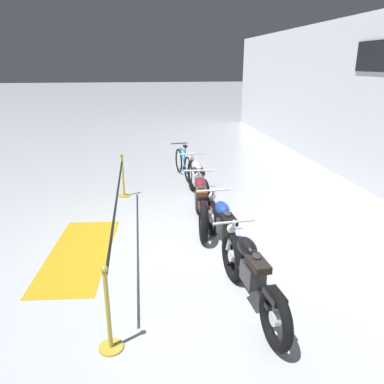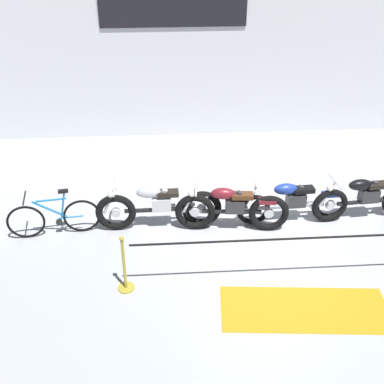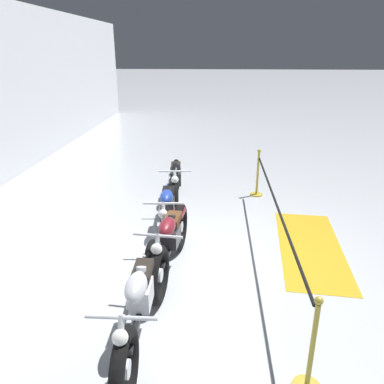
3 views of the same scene
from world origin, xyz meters
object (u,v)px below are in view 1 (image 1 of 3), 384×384
Objects in this scene: motorcycle_maroon_1 at (201,203)px; stanchion_far_left at (120,190)px; floor_banner at (79,253)px; motorcycle_black_3 at (251,276)px; bicycle at (183,164)px; stanchion_mid_left at (109,322)px; motorcycle_silver_0 at (198,181)px; motorcycle_blue_2 at (225,229)px.

stanchion_far_left is at bearing -107.14° from motorcycle_maroon_1.
floor_banner is at bearing -26.48° from stanchion_far_left.
motorcycle_maroon_1 is 0.99× the size of motorcycle_black_3.
stanchion_mid_left reaches higher than bicycle.
motorcycle_black_3 is 2.07× the size of stanchion_mid_left.
motorcycle_black_3 is 6.01m from bicycle.
motorcycle_black_3 is at bearing 4.47° from motorcycle_maroon_1.
stanchion_mid_left is (0.53, -1.76, -0.11)m from motorcycle_black_3.
motorcycle_silver_0 is 4.89m from stanchion_mid_left.
stanchion_mid_left reaches higher than motorcycle_black_3.
stanchion_mid_left is at bearing 0.00° from stanchion_far_left.
floor_banner is (4.19, -2.27, -0.37)m from bicycle.
stanchion_mid_left is at bearing -41.43° from motorcycle_blue_2.
motorcycle_maroon_1 is (1.38, -0.16, 0.00)m from motorcycle_silver_0.
bicycle is at bearing 150.69° from stanchion_far_left.
motorcycle_maroon_1 reaches higher than floor_banner.
bicycle is (-1.95, -0.10, -0.09)m from motorcycle_silver_0.
motorcycle_silver_0 is at bearing 159.59° from stanchion_mid_left.
motorcycle_black_3 is at bearing 1.47° from bicycle.
motorcycle_maroon_1 is at bearing -6.46° from motorcycle_silver_0.
bicycle is 4.78m from floor_banner.
motorcycle_black_3 is 1.28× the size of bicycle.
bicycle is at bearing -178.53° from motorcycle_black_3.
motorcycle_silver_0 is at bearing 173.54° from motorcycle_maroon_1.
stanchion_mid_left is 0.40× the size of floor_banner.
motorcycle_maroon_1 is at bearing 154.19° from stanchion_mid_left.
motorcycle_blue_2 reaches higher than floor_banner.
stanchion_far_left is 4.90× the size of stanchion_mid_left.
motorcycle_black_3 is 3.06m from floor_banner.
bicycle is at bearing 179.06° from motorcycle_maroon_1.
stanchion_far_left is at bearing 158.49° from floor_banner.
stanchion_far_left is at bearing -29.31° from bicycle.
floor_banner is (-0.36, -2.41, -0.45)m from motorcycle_blue_2.
bicycle is at bearing -178.20° from motorcycle_blue_2.
motorcycle_blue_2 is at bearing 45.77° from stanchion_far_left.
stanchion_far_left is (-0.48, -1.55, 0.18)m from motorcycle_maroon_1.
floor_banner is at bearing -98.47° from motorcycle_blue_2.
stanchion_far_left is at bearing 180.00° from stanchion_mid_left.
bicycle is at bearing 156.55° from floor_banner.
stanchion_far_left is (-3.15, -1.76, 0.19)m from motorcycle_black_3.
motorcycle_maroon_1 is at bearing -170.81° from motorcycle_blue_2.
motorcycle_black_3 is (1.45, 0.01, 0.01)m from motorcycle_blue_2.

